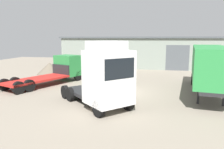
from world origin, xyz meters
TOP-DOWN VIEW (x-y plane):
  - ground_plane at (0.00, 0.00)m, footprint 60.00×60.00m
  - warehouse_building at (0.00, 18.11)m, footprint 24.87×8.74m
  - tractor_unit_white at (-0.66, -4.74)m, footprint 6.09×5.96m
  - container_trailer_green at (6.70, 0.70)m, footprint 3.93×10.76m
  - flatbed_truck_green at (-7.45, 2.82)m, footprint 5.36×8.52m
  - gravel_pile at (-10.90, 7.46)m, footprint 3.27×3.27m

SIDE VIEW (x-z plane):
  - ground_plane at x=0.00m, z-range 0.00..0.00m
  - gravel_pile at x=-10.90m, z-range 0.00..1.48m
  - flatbed_truck_green at x=-7.45m, z-range -0.06..2.68m
  - tractor_unit_white at x=-0.66m, z-range -0.12..4.29m
  - warehouse_building at x=0.00m, z-range 0.01..4.79m
  - container_trailer_green at x=6.70m, z-range 0.55..4.46m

